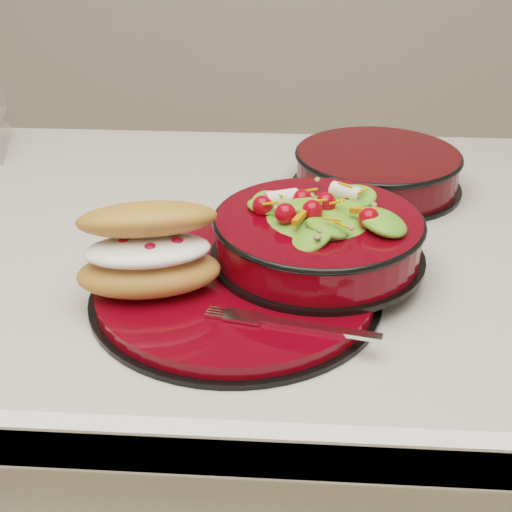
# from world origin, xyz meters

# --- Properties ---
(island_counter) EXTENTS (1.24, 0.74, 0.90)m
(island_counter) POSITION_xyz_m (0.00, -0.00, 0.45)
(island_counter) COLOR white
(island_counter) RESTS_ON ground
(dinner_plate) EXTENTS (0.31, 0.31, 0.02)m
(dinner_plate) POSITION_xyz_m (0.14, -0.16, 0.91)
(dinner_plate) COLOR black
(dinner_plate) RESTS_ON island_counter
(salad_bowl) EXTENTS (0.24, 0.24, 0.10)m
(salad_bowl) POSITION_xyz_m (0.23, -0.10, 0.96)
(salad_bowl) COLOR black
(salad_bowl) RESTS_ON dinner_plate
(croissant) EXTENTS (0.16, 0.12, 0.09)m
(croissant) POSITION_xyz_m (0.06, -0.17, 0.96)
(croissant) COLOR #CB7C3E
(croissant) RESTS_ON dinner_plate
(fork) EXTENTS (0.15, 0.05, 0.00)m
(fork) POSITION_xyz_m (0.21, -0.24, 0.92)
(fork) COLOR silver
(fork) RESTS_ON dinner_plate
(extra_bowl) EXTENTS (0.24, 0.24, 0.05)m
(extra_bowl) POSITION_xyz_m (0.31, 0.14, 0.93)
(extra_bowl) COLOR black
(extra_bowl) RESTS_ON island_counter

